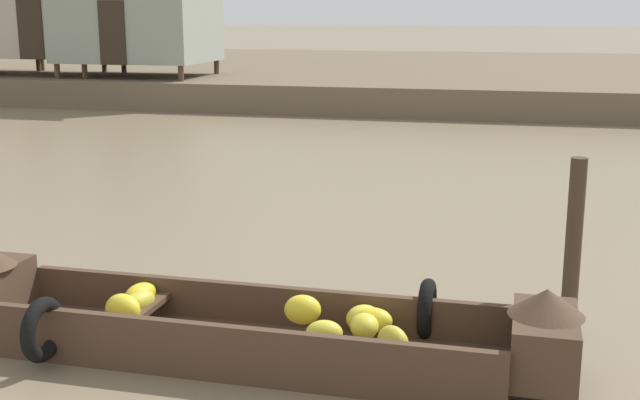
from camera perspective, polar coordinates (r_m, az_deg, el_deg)
ground_plane at (r=11.93m, az=0.32°, el=-0.27°), size 300.00×300.00×0.00m
riverbank_strip at (r=31.24m, az=8.64°, el=8.60°), size 160.00×20.00×0.80m
banana_boat at (r=6.72m, az=-5.38°, el=-8.74°), size 5.30×1.67×0.78m
stilt_house_mid_left at (r=27.06m, az=-17.91°, el=12.16°), size 4.18×3.41×3.52m
stilt_house_mid_right at (r=25.80m, az=-12.66°, el=12.89°), size 5.00×3.76×4.32m
mooring_post at (r=7.28m, az=17.24°, el=-3.23°), size 0.14×0.14×1.56m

